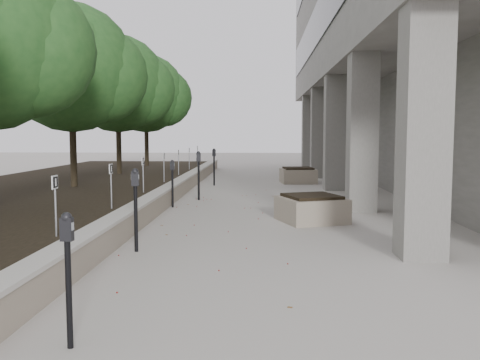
% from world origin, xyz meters
% --- Properties ---
extents(ground, '(90.00, 90.00, 0.00)m').
position_xyz_m(ground, '(0.00, 0.00, 0.00)').
color(ground, '#A8A39B').
rests_on(ground, ground).
extents(retaining_wall, '(0.39, 26.00, 0.50)m').
position_xyz_m(retaining_wall, '(-1.82, 9.00, 0.25)').
color(retaining_wall, gray).
rests_on(retaining_wall, ground).
extents(planting_bed, '(7.00, 26.00, 0.40)m').
position_xyz_m(planting_bed, '(-5.50, 9.00, 0.20)').
color(planting_bed, black).
rests_on(planting_bed, ground).
extents(crabapple_tree_3, '(4.60, 4.00, 5.44)m').
position_xyz_m(crabapple_tree_3, '(-4.80, 8.00, 3.12)').
color(crabapple_tree_3, '#1E4B1C').
rests_on(crabapple_tree_3, planting_bed).
extents(crabapple_tree_4, '(4.60, 4.00, 5.44)m').
position_xyz_m(crabapple_tree_4, '(-4.80, 13.00, 3.12)').
color(crabapple_tree_4, '#1E4B1C').
rests_on(crabapple_tree_4, planting_bed).
extents(crabapple_tree_5, '(4.60, 4.00, 5.44)m').
position_xyz_m(crabapple_tree_5, '(-4.80, 18.00, 3.12)').
color(crabapple_tree_5, '#1E4B1C').
rests_on(crabapple_tree_5, planting_bed).
extents(parking_sign_2, '(0.04, 0.22, 0.96)m').
position_xyz_m(parking_sign_2, '(-2.35, 0.50, 0.88)').
color(parking_sign_2, black).
rests_on(parking_sign_2, planting_bed).
extents(parking_sign_3, '(0.04, 0.22, 0.96)m').
position_xyz_m(parking_sign_3, '(-2.35, 3.50, 0.88)').
color(parking_sign_3, black).
rests_on(parking_sign_3, planting_bed).
extents(parking_sign_4, '(0.04, 0.22, 0.96)m').
position_xyz_m(parking_sign_4, '(-2.35, 6.50, 0.88)').
color(parking_sign_4, black).
rests_on(parking_sign_4, planting_bed).
extents(parking_sign_5, '(0.04, 0.22, 0.96)m').
position_xyz_m(parking_sign_5, '(-2.35, 9.50, 0.88)').
color(parking_sign_5, black).
rests_on(parking_sign_5, planting_bed).
extents(parking_sign_6, '(0.04, 0.22, 0.96)m').
position_xyz_m(parking_sign_6, '(-2.35, 12.50, 0.88)').
color(parking_sign_6, black).
rests_on(parking_sign_6, planting_bed).
extents(parking_sign_7, '(0.04, 0.22, 0.96)m').
position_xyz_m(parking_sign_7, '(-2.35, 15.50, 0.88)').
color(parking_sign_7, black).
rests_on(parking_sign_7, planting_bed).
extents(parking_sign_8, '(0.04, 0.22, 0.96)m').
position_xyz_m(parking_sign_8, '(-2.35, 18.50, 0.88)').
color(parking_sign_8, black).
rests_on(parking_sign_8, planting_bed).
extents(parking_meter_1, '(0.13, 0.09, 1.29)m').
position_xyz_m(parking_meter_1, '(-0.94, -2.72, 0.64)').
color(parking_meter_1, black).
rests_on(parking_meter_1, ground).
extents(parking_meter_2, '(0.15, 0.11, 1.42)m').
position_xyz_m(parking_meter_2, '(-1.28, 1.24, 0.71)').
color(parking_meter_2, black).
rests_on(parking_meter_2, ground).
extents(parking_meter_3, '(0.13, 0.09, 1.29)m').
position_xyz_m(parking_meter_3, '(-1.55, 6.47, 0.64)').
color(parking_meter_3, black).
rests_on(parking_meter_3, ground).
extents(parking_meter_4, '(0.17, 0.14, 1.47)m').
position_xyz_m(parking_meter_4, '(-1.03, 8.04, 0.73)').
color(parking_meter_4, black).
rests_on(parking_meter_4, ground).
extents(parking_meter_5, '(0.16, 0.13, 1.42)m').
position_xyz_m(parking_meter_5, '(-0.96, 12.35, 0.71)').
color(parking_meter_5, black).
rests_on(parking_meter_5, ground).
extents(planter_front, '(1.69, 1.69, 0.62)m').
position_xyz_m(planter_front, '(1.98, 4.35, 0.31)').
color(planter_front, gray).
rests_on(planter_front, ground).
extents(planter_back, '(1.48, 1.48, 0.63)m').
position_xyz_m(planter_back, '(2.32, 13.53, 0.31)').
color(planter_back, gray).
rests_on(planter_back, ground).
extents(berry_scatter, '(3.30, 14.10, 0.02)m').
position_xyz_m(berry_scatter, '(-0.10, 5.00, 0.01)').
color(berry_scatter, maroon).
rests_on(berry_scatter, ground).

